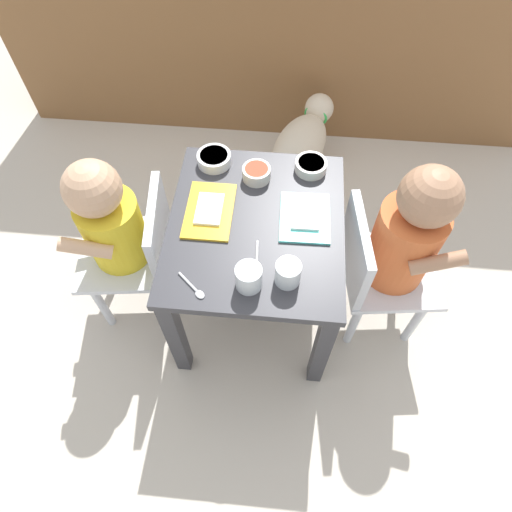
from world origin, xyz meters
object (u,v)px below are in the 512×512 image
Objects in this scene: water_cup_left at (288,274)px; spoon_by_right_tray at (257,260)px; spoon_by_left_tray at (194,288)px; food_tray_left at (209,210)px; dining_table at (256,242)px; veggie_bowl_near at (256,173)px; cereal_bowl_left_side at (214,158)px; dog at (302,143)px; water_cup_right at (249,278)px; seated_child_left at (116,226)px; food_tray_right at (305,217)px; veggie_bowl_far at (311,166)px; seated_child_right at (402,241)px.

water_cup_left reaches higher than spoon_by_right_tray.
food_tray_left is at bearing 89.39° from spoon_by_left_tray.
dining_table is 6.80× the size of spoon_by_left_tray.
cereal_bowl_left_side is at bearing 159.36° from veggie_bowl_near.
dog is (0.13, 0.63, -0.18)m from dining_table.
water_cup_right is 0.14m from spoon_by_left_tray.
seated_child_left is at bearing 165.31° from spoon_by_right_tray.
spoon_by_right_tray is (0.16, -0.34, -0.02)m from cereal_bowl_left_side.
veggie_bowl_near is at bearing 95.36° from spoon_by_right_tray.
water_cup_right is at bearing -120.53° from food_tray_right.
water_cup_right reaches higher than spoon_by_right_tray.
veggie_bowl_near is 1.02× the size of spoon_by_left_tray.
seated_child_left is at bearing 162.21° from water_cup_left.
water_cup_right is (0.00, -0.19, 0.12)m from dining_table.
seated_child_left reaches higher than food_tray_left.
food_tray_left reaches higher than spoon_by_right_tray.
seated_child_left is 0.53m from water_cup_left.
spoon_by_left_tray is 0.83× the size of spoon_by_right_tray.
veggie_bowl_near is at bearing 72.59° from spoon_by_left_tray.
food_tray_right is at bearing 79.24° from water_cup_left.
water_cup_right reaches higher than dining_table.
water_cup_left is 0.80× the size of spoon_by_left_tray.
veggie_bowl_near is 0.82× the size of cereal_bowl_left_side.
spoon_by_left_tray is 0.18m from spoon_by_right_tray.
veggie_bowl_near reaches higher than veggie_bowl_far.
dining_table is 8.47× the size of water_cup_left.
food_tray_right reaches higher than spoon_by_left_tray.
water_cup_right is at bearing -24.22° from seated_child_left.
cereal_bowl_left_side is at bearing 121.75° from water_cup_left.
veggie_bowl_near is at bearing -162.99° from veggie_bowl_far.
food_tray_left is 0.21m from spoon_by_right_tray.
dog is at bearing 81.38° from spoon_by_right_tray.
seated_child_right reaches higher than dog.
dining_table is 0.15m from spoon_by_right_tray.
food_tray_right is (0.54, 0.04, 0.05)m from seated_child_left.
veggie_bowl_far is 0.36m from spoon_by_right_tray.
seated_child_right reaches higher than water_cup_right.
spoon_by_left_tray is at bearing -168.46° from water_cup_left.
food_tray_left reaches higher than dining_table.
cereal_bowl_left_side is (-0.28, 0.19, 0.01)m from food_tray_right.
veggie_bowl_near is at bearing 94.83° from dining_table.
water_cup_left is at bearing -61.07° from dining_table.
seated_child_left is 8.02× the size of spoon_by_left_tray.
seated_child_left is at bearing -157.34° from veggie_bowl_far.
water_cup_left is at bearing -92.22° from dog.
spoon_by_left_tray is (-0.14, -0.22, 0.09)m from dining_table.
dog is 0.56m from veggie_bowl_near.
seated_child_left reaches higher than cereal_bowl_left_side.
veggie_bowl_far is (0.05, 0.39, -0.01)m from water_cup_left.
water_cup_right is at bearing -70.25° from cereal_bowl_left_side.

